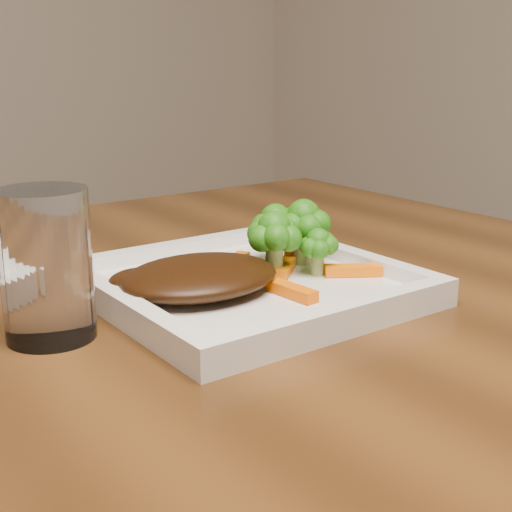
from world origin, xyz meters
TOP-DOWN VIEW (x-y plane):
  - plate at (0.50, 0.08)m, footprint 0.27×0.27m
  - steak at (0.45, 0.08)m, footprint 0.15×0.12m
  - broccoli_0 at (0.56, 0.12)m, footprint 0.07×0.07m
  - broccoli_1 at (0.58, 0.10)m, footprint 0.07×0.07m
  - broccoli_2 at (0.57, 0.06)m, footprint 0.06×0.06m
  - broccoli_3 at (0.53, 0.08)m, footprint 0.08×0.08m
  - carrot_1 at (0.60, 0.04)m, footprint 0.05×0.04m
  - carrot_2 at (0.51, 0.03)m, footprint 0.02×0.05m
  - carrot_3 at (0.60, 0.12)m, footprint 0.05×0.02m
  - carrot_4 at (0.52, 0.13)m, footprint 0.05×0.04m
  - carrot_6 at (0.55, 0.08)m, footprint 0.05×0.04m
  - drinking_glass at (0.31, 0.09)m, footprint 0.09×0.09m

SIDE VIEW (x-z plane):
  - plate at x=0.50m, z-range 0.75..0.76m
  - carrot_1 at x=0.60m, z-range 0.76..0.77m
  - carrot_2 at x=0.51m, z-range 0.76..0.77m
  - carrot_3 at x=0.60m, z-range 0.76..0.77m
  - carrot_4 at x=0.52m, z-range 0.76..0.77m
  - carrot_6 at x=0.55m, z-range 0.76..0.77m
  - steak at x=0.45m, z-range 0.76..0.79m
  - broccoli_2 at x=0.57m, z-range 0.76..0.82m
  - broccoli_3 at x=0.53m, z-range 0.76..0.82m
  - broccoli_1 at x=0.58m, z-range 0.76..0.83m
  - broccoli_0 at x=0.56m, z-range 0.76..0.83m
  - drinking_glass at x=0.31m, z-range 0.75..0.87m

